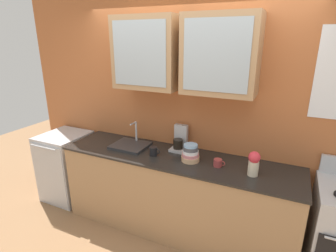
{
  "coord_description": "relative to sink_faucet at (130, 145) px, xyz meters",
  "views": [
    {
      "loc": [
        1.05,
        -2.43,
        2.17
      ],
      "look_at": [
        -0.09,
        0.0,
        1.28
      ],
      "focal_mm": 28.35,
      "sensor_mm": 36.0,
      "label": 1
    }
  ],
  "objects": [
    {
      "name": "ground_plane",
      "position": [
        0.6,
        -0.03,
        -0.96
      ],
      "size": [
        10.0,
        10.0,
        0.0
      ],
      "primitive_type": "plane",
      "color": "#936B47"
    },
    {
      "name": "back_wall_unit",
      "position": [
        0.61,
        0.29,
        0.62
      ],
      "size": [
        4.53,
        0.47,
        2.88
      ],
      "color": "#B76638",
      "rests_on": "ground_plane"
    },
    {
      "name": "counter",
      "position": [
        0.6,
        -0.03,
        -0.49
      ],
      "size": [
        2.65,
        0.66,
        0.94
      ],
      "color": "#A87F56",
      "rests_on": "ground_plane"
    },
    {
      "name": "sink_faucet",
      "position": [
        0.0,
        0.0,
        0.0
      ],
      "size": [
        0.42,
        0.36,
        0.28
      ],
      "color": "#2D2D30",
      "rests_on": "counter"
    },
    {
      "name": "bowl_stack",
      "position": [
        0.79,
        -0.06,
        0.06
      ],
      "size": [
        0.19,
        0.19,
        0.19
      ],
      "color": "#E0AD7F",
      "rests_on": "counter"
    },
    {
      "name": "vase",
      "position": [
        1.43,
        -0.1,
        0.11
      ],
      "size": [
        0.11,
        0.11,
        0.24
      ],
      "color": "beige",
      "rests_on": "counter"
    },
    {
      "name": "cup_near_sink",
      "position": [
        0.36,
        -0.09,
        0.03
      ],
      "size": [
        0.13,
        0.09,
        0.09
      ],
      "color": "black",
      "rests_on": "counter"
    },
    {
      "name": "cup_near_bowls",
      "position": [
        1.08,
        -0.06,
        0.02
      ],
      "size": [
        0.12,
        0.09,
        0.08
      ],
      "color": "#993838",
      "rests_on": "counter"
    },
    {
      "name": "dishwasher",
      "position": [
        -1.05,
        -0.04,
        -0.49
      ],
      "size": [
        0.56,
        0.65,
        0.94
      ],
      "color": "silver",
      "rests_on": "ground_plane"
    },
    {
      "name": "coffee_maker",
      "position": [
        0.56,
        0.18,
        0.09
      ],
      "size": [
        0.17,
        0.2,
        0.29
      ],
      "color": "#B7B7BC",
      "rests_on": "counter"
    }
  ]
}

